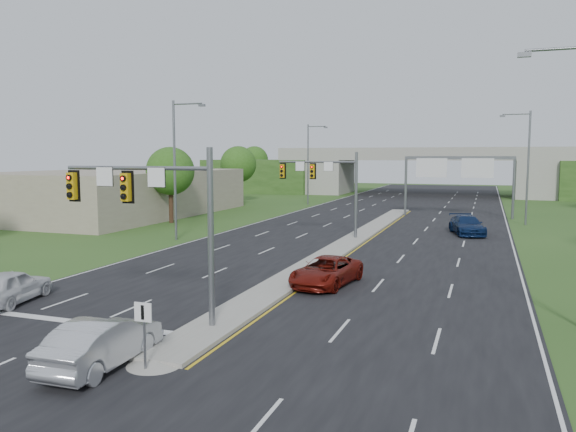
% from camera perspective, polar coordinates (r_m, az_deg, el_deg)
% --- Properties ---
extents(ground, '(240.00, 240.00, 0.00)m').
position_cam_1_polar(ground, '(22.30, -7.71, -11.35)').
color(ground, '#2A4A1A').
rests_on(ground, ground).
extents(road, '(24.00, 160.00, 0.02)m').
position_cam_1_polar(road, '(55.17, 9.15, -0.91)').
color(road, black).
rests_on(road, ground).
extents(median, '(2.00, 54.00, 0.16)m').
position_cam_1_polar(median, '(43.51, 6.29, -2.62)').
color(median, gray).
rests_on(median, road).
extents(median_nose, '(2.00, 2.00, 0.16)m').
position_cam_1_polar(median_nose, '(18.99, -13.41, -14.29)').
color(median_nose, gray).
rests_on(median_nose, road).
extents(lane_markings, '(23.72, 160.00, 0.01)m').
position_cam_1_polar(lane_markings, '(49.37, 7.19, -1.69)').
color(lane_markings, gold).
rests_on(lane_markings, road).
extents(signal_mast_near, '(6.62, 0.60, 7.00)m').
position_cam_1_polar(signal_mast_near, '(22.43, -13.11, 0.98)').
color(signal_mast_near, slate).
rests_on(signal_mast_near, ground).
extents(signal_mast_far, '(6.62, 0.60, 7.00)m').
position_cam_1_polar(signal_mast_far, '(45.48, 4.14, 3.63)').
color(signal_mast_far, slate).
rests_on(signal_mast_far, ground).
extents(keep_right_sign, '(0.60, 0.13, 2.20)m').
position_cam_1_polar(keep_right_sign, '(18.13, -14.45, -10.59)').
color(keep_right_sign, slate).
rests_on(keep_right_sign, ground).
extents(sign_gantry, '(11.58, 0.44, 6.67)m').
position_cam_1_polar(sign_gantry, '(63.89, 16.79, 4.55)').
color(sign_gantry, slate).
rests_on(sign_gantry, ground).
extents(overpass, '(80.00, 14.00, 8.10)m').
position_cam_1_polar(overpass, '(99.42, 13.91, 4.12)').
color(overpass, gray).
rests_on(overpass, ground).
extents(lightpole_l_mid, '(2.85, 0.25, 11.00)m').
position_cam_1_polar(lightpole_l_mid, '(45.23, -11.23, 5.27)').
color(lightpole_l_mid, slate).
rests_on(lightpole_l_mid, ground).
extents(lightpole_l_far, '(2.85, 0.25, 11.00)m').
position_cam_1_polar(lightpole_l_far, '(77.41, 2.18, 5.67)').
color(lightpole_l_far, slate).
rests_on(lightpole_l_far, ground).
extents(lightpole_r_far, '(2.85, 0.25, 11.00)m').
position_cam_1_polar(lightpole_r_far, '(58.99, 23.02, 5.06)').
color(lightpole_r_far, slate).
rests_on(lightpole_r_far, ground).
extents(tree_l_near, '(4.80, 4.80, 7.60)m').
position_cam_1_polar(tree_l_near, '(57.28, -11.87, 4.47)').
color(tree_l_near, '#382316').
rests_on(tree_l_near, ground).
extents(tree_l_mid, '(5.20, 5.20, 8.12)m').
position_cam_1_polar(tree_l_mid, '(81.26, -5.07, 5.25)').
color(tree_l_mid, '#382316').
rests_on(tree_l_mid, ground).
extents(tree_back_a, '(6.00, 6.00, 8.85)m').
position_cam_1_polar(tree_back_a, '(122.59, -3.43, 5.69)').
color(tree_back_a, '#382316').
rests_on(tree_back_a, ground).
extents(tree_back_b, '(5.60, 5.60, 8.32)m').
position_cam_1_polar(tree_back_b, '(117.84, 2.88, 5.52)').
color(tree_back_b, '#382316').
rests_on(tree_back_b, ground).
extents(tree_back_c, '(5.60, 5.60, 8.32)m').
position_cam_1_polar(tree_back_c, '(113.78, 26.81, 4.86)').
color(tree_back_c, '#382316').
rests_on(tree_back_c, ground).
extents(commercial_building, '(18.00, 30.00, 5.00)m').
position_cam_1_polar(commercial_building, '(67.12, -16.90, 2.27)').
color(commercial_building, gray).
rests_on(commercial_building, ground).
extents(car_white, '(2.72, 4.83, 1.55)m').
position_cam_1_polar(car_white, '(28.53, -26.38, -6.42)').
color(car_white, silver).
rests_on(car_white, road).
extents(car_silver, '(1.83, 4.81, 1.56)m').
position_cam_1_polar(car_silver, '(19.13, -18.36, -12.07)').
color(car_silver, '#B0B2B8').
rests_on(car_silver, road).
extents(car_far_a, '(3.11, 5.51, 1.45)m').
position_cam_1_polar(car_far_a, '(29.18, 3.92, -5.62)').
color(car_far_a, '#64110A').
rests_on(car_far_a, road).
extents(car_far_b, '(3.64, 5.96, 1.61)m').
position_cam_1_polar(car_far_b, '(50.15, 17.72, -0.88)').
color(car_far_b, '#0B1C43').
rests_on(car_far_b, road).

